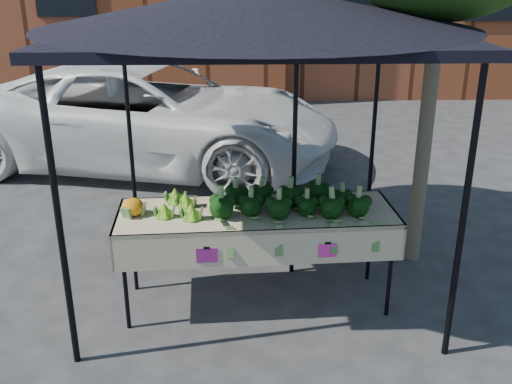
# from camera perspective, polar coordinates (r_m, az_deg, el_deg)

# --- Properties ---
(ground) EXTENTS (90.00, 90.00, 0.00)m
(ground) POSITION_cam_1_polar(r_m,az_deg,el_deg) (5.41, -1.13, -10.92)
(ground) COLOR #2A2A2C
(table) EXTENTS (2.44, 0.93, 0.90)m
(table) POSITION_cam_1_polar(r_m,az_deg,el_deg) (5.23, 0.07, -6.42)
(table) COLOR beige
(table) RESTS_ON ground
(canopy) EXTENTS (3.16, 3.16, 2.74)m
(canopy) POSITION_cam_1_polar(r_m,az_deg,el_deg) (5.48, 0.05, 5.26)
(canopy) COLOR black
(canopy) RESTS_ON ground
(broccoli_heap) EXTENTS (1.36, 0.56, 0.24)m
(broccoli_heap) POSITION_cam_1_polar(r_m,az_deg,el_deg) (5.03, 3.19, -0.46)
(broccoli_heap) COLOR black
(broccoli_heap) RESTS_ON table
(romanesco_cluster) EXTENTS (0.42, 0.56, 0.19)m
(romanesco_cluster) POSITION_cam_1_polar(r_m,az_deg,el_deg) (5.06, -7.48, -0.84)
(romanesco_cluster) COLOR #81B52D
(romanesco_cluster) RESTS_ON table
(cauliflower_pair) EXTENTS (0.19, 0.19, 0.17)m
(cauliflower_pair) POSITION_cam_1_polar(r_m,az_deg,el_deg) (5.04, -11.93, -1.34)
(cauliflower_pair) COLOR orange
(cauliflower_pair) RESTS_ON table
(street_tree) EXTENTS (2.14, 2.14, 4.22)m
(street_tree) POSITION_cam_1_polar(r_m,az_deg,el_deg) (5.78, 16.95, 12.70)
(street_tree) COLOR #1E4C14
(street_tree) RESTS_ON ground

